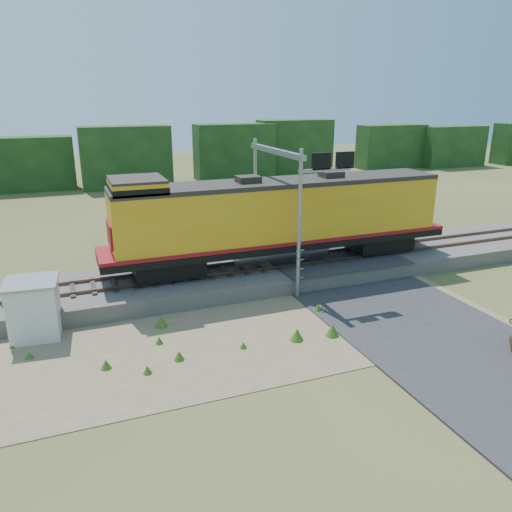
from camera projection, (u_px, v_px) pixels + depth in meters
name	position (u px, v px, depth m)	size (l,w,h in m)	color
ground	(249.00, 340.00, 19.64)	(140.00, 140.00, 0.00)	#475123
ballast	(207.00, 280.00, 24.85)	(70.00, 5.00, 0.80)	slate
rails	(207.00, 271.00, 24.70)	(70.00, 1.54, 0.16)	brown
dirt_shoulder	(196.00, 342.00, 19.40)	(26.00, 8.00, 0.03)	#8C7754
road	(387.00, 305.00, 22.67)	(7.00, 66.00, 0.86)	#38383A
tree_line_north	(124.00, 156.00, 52.43)	(130.00, 3.00, 6.50)	#143413
weed_clumps	(160.00, 354.00, 18.53)	(15.00, 6.20, 0.56)	#3B601B
locomotive	(277.00, 217.00, 25.25)	(18.28, 2.79, 4.72)	black
shed	(34.00, 308.00, 19.61)	(2.12, 2.12, 2.35)	silver
signal_gantry	(288.00, 180.00, 24.13)	(2.77, 6.20, 6.99)	gray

